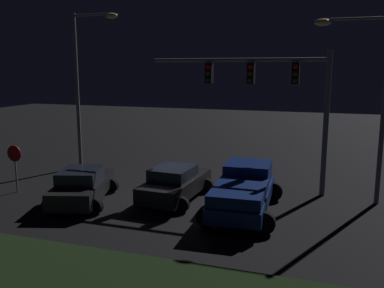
% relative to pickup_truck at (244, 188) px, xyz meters
% --- Properties ---
extents(ground_plane, '(80.00, 80.00, 0.00)m').
position_rel_pickup_truck_xyz_m(ground_plane, '(-3.24, 0.64, -1.00)').
color(ground_plane, black).
extents(pickup_truck, '(3.05, 5.49, 1.80)m').
position_rel_pickup_truck_xyz_m(pickup_truck, '(0.00, 0.00, 0.00)').
color(pickup_truck, navy).
rests_on(pickup_truck, ground_plane).
extents(car_sedan, '(3.27, 4.73, 1.51)m').
position_rel_pickup_truck_xyz_m(car_sedan, '(-6.85, -1.08, -0.26)').
color(car_sedan, black).
rests_on(car_sedan, ground_plane).
extents(car_sedan_far, '(2.64, 4.49, 1.51)m').
position_rel_pickup_truck_xyz_m(car_sedan_far, '(-3.20, 0.58, -0.26)').
color(car_sedan_far, black).
rests_on(car_sedan_far, ground_plane).
extents(traffic_signal_gantry, '(8.32, 0.56, 6.50)m').
position_rel_pickup_truck_xyz_m(traffic_signal_gantry, '(0.51, 3.24, 3.90)').
color(traffic_signal_gantry, slate).
rests_on(traffic_signal_gantry, ground_plane).
extents(street_lamp_left, '(2.81, 0.44, 8.73)m').
position_rel_pickup_truck_xyz_m(street_lamp_left, '(-10.07, 4.50, 4.46)').
color(street_lamp_left, slate).
rests_on(street_lamp_left, ground_plane).
extents(street_lamp_right, '(3.05, 0.44, 7.85)m').
position_rel_pickup_truck_xyz_m(street_lamp_right, '(4.54, 2.77, 4.01)').
color(street_lamp_right, slate).
rests_on(street_lamp_right, ground_plane).
extents(stop_sign, '(0.76, 0.08, 2.23)m').
position_rel_pickup_truck_xyz_m(stop_sign, '(-10.62, -0.76, 0.56)').
color(stop_sign, slate).
rests_on(stop_sign, ground_plane).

